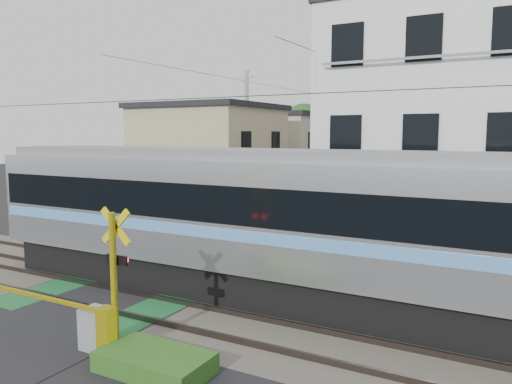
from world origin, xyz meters
The scene contains 11 objects.
ground centered at (0.00, 0.00, 0.00)m, with size 120.00×120.00×0.00m, color black.
track_bed centered at (0.00, 0.00, 0.04)m, with size 120.00×120.00×0.14m.
crossing_signal_near centered at (2.59, -3.65, 0.71)m, with size 4.74×0.65×3.09m.
crossing_signal_far centered at (-2.59, 3.65, 0.71)m, with size 4.74×0.65×3.09m.
apartment_block centered at (8.50, 9.49, 4.66)m, with size 10.20×8.36×9.30m.
houses_row centered at (0.25, 25.92, 3.24)m, with size 22.07×31.35×6.80m.
tree_hill centered at (1.19, 48.46, 5.21)m, with size 40.00×13.80×11.46m.
catenary centered at (6.00, 0.03, 3.70)m, with size 60.00×5.04×7.00m.
utility_poles centered at (-1.05, 23.01, 4.08)m, with size 7.90×42.00×8.00m.
pedestrian centered at (-0.95, 34.07, 0.78)m, with size 0.57×0.37×1.56m, color black.
weed_patches centered at (1.76, -0.09, 0.18)m, with size 10.25×8.80×0.40m.
Camera 1 is at (10.32, -10.89, 4.58)m, focal length 35.00 mm.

